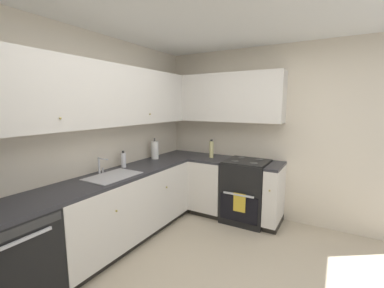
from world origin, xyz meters
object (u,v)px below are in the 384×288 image
at_px(soap_bottle, 123,160).
at_px(oil_bottle, 211,149).
at_px(paper_towel_roll, 155,150).
at_px(dishwasher, 10,263).
at_px(oven_range, 246,190).

height_order(soap_bottle, oil_bottle, oil_bottle).
relative_size(paper_towel_roll, oil_bottle, 1.16).
xyz_separation_m(dishwasher, oil_bottle, (2.63, -0.55, 0.60)).
bearing_deg(soap_bottle, paper_towel_roll, -1.80).
bearing_deg(soap_bottle, oil_bottle, -32.53).
xyz_separation_m(dishwasher, paper_towel_roll, (2.12, 0.16, 0.60)).
bearing_deg(oven_range, oil_bottle, 91.84).
bearing_deg(dishwasher, oven_range, -23.03).
distance_m(oven_range, oil_bottle, 0.81).
distance_m(soap_bottle, oil_bottle, 1.36).
xyz_separation_m(soap_bottle, oil_bottle, (1.15, -0.73, 0.04)).
relative_size(dishwasher, oil_bottle, 3.02).
distance_m(oven_range, soap_bottle, 1.83).
bearing_deg(oil_bottle, soap_bottle, 147.47).
relative_size(oven_range, oil_bottle, 3.67).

